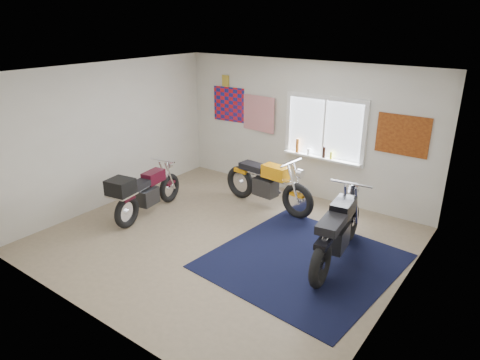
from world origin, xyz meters
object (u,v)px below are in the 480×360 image
Objects in this scene: navy_rug at (303,261)px; black_chrome_bike at (337,233)px; yellow_triumph at (267,185)px; maroon_tourer at (143,192)px.

navy_rug is 1.23× the size of black_chrome_bike.
yellow_triumph reaches higher than maroon_tourer.
yellow_triumph is 2.31m from maroon_tourer.
navy_rug is 3.15m from maroon_tourer.
black_chrome_bike is at bearing -88.56° from maroon_tourer.
navy_rug is at bearing 121.43° from black_chrome_bike.
black_chrome_bike is at bearing 38.42° from navy_rug.
maroon_tourer is (-1.58, -1.69, 0.03)m from yellow_triumph.
maroon_tourer is at bearing -127.68° from yellow_triumph.
yellow_triumph is 2.17m from black_chrome_bike.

